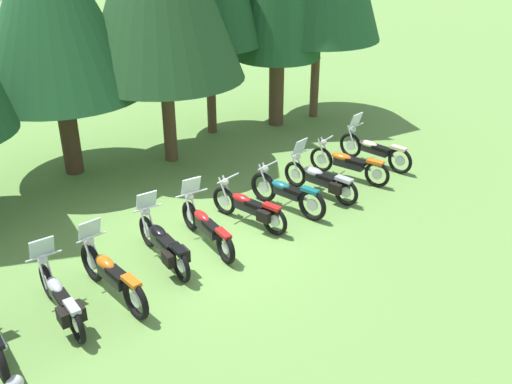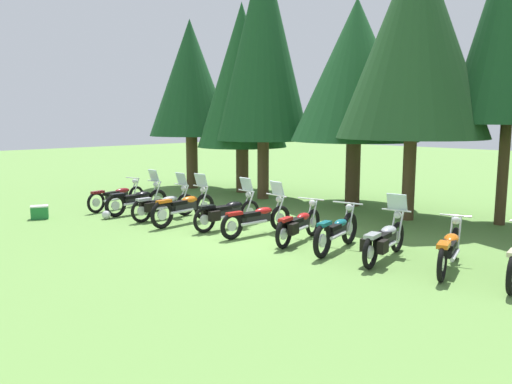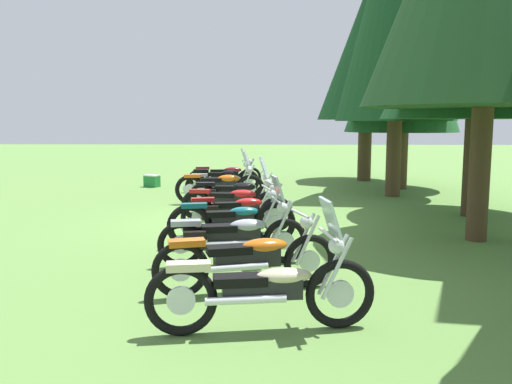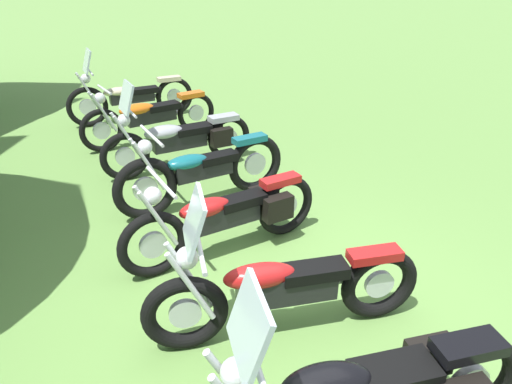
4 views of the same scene
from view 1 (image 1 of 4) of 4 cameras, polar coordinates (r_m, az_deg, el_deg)
name	(u,v)px [view 1 (image 1 of 4)]	position (r m, az deg, el deg)	size (l,w,h in m)	color
ground_plane	(212,245)	(12.63, -4.41, -5.26)	(80.00, 80.00, 0.00)	#608C42
motorcycle_2	(61,298)	(10.84, -18.83, -9.91)	(0.65, 2.22, 1.35)	black
motorcycle_3	(111,275)	(11.11, -14.17, -7.97)	(0.61, 2.38, 1.40)	black
motorcycle_4	(164,243)	(11.90, -9.17, -5.01)	(0.63, 2.28, 1.36)	black
motorcycle_5	(206,226)	(12.45, -4.97, -3.38)	(0.78, 2.31, 1.35)	black
motorcycle_6	(250,208)	(13.16, -0.59, -1.55)	(0.87, 2.19, 1.00)	black
motorcycle_7	(287,193)	(13.81, 3.07, -0.11)	(0.80, 2.23, 1.04)	black
motorcycle_8	(321,179)	(14.57, 6.47, 1.30)	(0.84, 2.26, 1.36)	black
motorcycle_9	(348,163)	(15.61, 9.13, 2.85)	(0.89, 2.32, 1.01)	black
motorcycle_10	(374,149)	(16.62, 11.62, 4.19)	(0.71, 2.37, 1.38)	black
pine_tree_3	(49,1)	(15.56, -19.87, 17.37)	(4.30, 4.30, 6.93)	#42301E
dropped_helmet	(15,383)	(9.90, -22.83, -17.11)	(0.26, 0.26, 0.26)	silver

